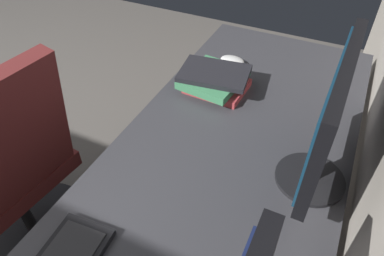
{
  "coord_description": "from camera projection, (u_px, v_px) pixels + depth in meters",
  "views": [
    {
      "loc": [
        0.42,
        2.09,
        1.53
      ],
      "look_at": [
        -0.16,
        1.81,
        0.95
      ],
      "focal_mm": 32.98,
      "sensor_mm": 36.0,
      "label": 1
    }
  ],
  "objects": [
    {
      "name": "desk",
      "position": [
        207.0,
        204.0,
        1.05
      ],
      "size": [
        2.02,
        0.72,
        0.73
      ],
      "color": "#38383D",
      "rests_on": "ground"
    },
    {
      "name": "mouse_main",
      "position": [
        232.0,
        61.0,
        1.5
      ],
      "size": [
        0.06,
        0.1,
        0.03
      ],
      "primitive_type": "ellipsoid",
      "color": "silver",
      "rests_on": "desk"
    },
    {
      "name": "office_chair",
      "position": [
        15.0,
        179.0,
        1.38
      ],
      "size": [
        0.56,
        0.57,
        0.97
      ],
      "color": "maroon",
      "rests_on": "ground"
    },
    {
      "name": "monitor_primary",
      "position": [
        328.0,
        120.0,
        0.88
      ],
      "size": [
        0.47,
        0.2,
        0.4
      ],
      "color": "black",
      "rests_on": "desk"
    },
    {
      "name": "book_stack_near",
      "position": [
        215.0,
        80.0,
        1.35
      ],
      "size": [
        0.25,
        0.28,
        0.08
      ],
      "color": "#B2383D",
      "rests_on": "desk"
    }
  ]
}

